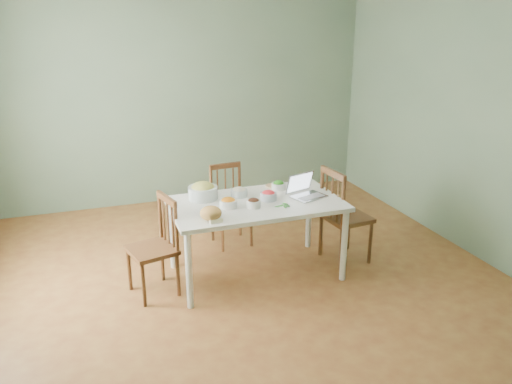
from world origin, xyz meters
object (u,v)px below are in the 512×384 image
object	(u,v)px
dining_table	(256,238)
chair_far	(231,206)
bread_boule	(211,213)
chair_right	(346,215)
laptop	(309,187)
chair_left	(152,248)
bowl_squash	(203,191)

from	to	relation	value
dining_table	chair_far	world-z (taller)	chair_far
dining_table	bread_boule	bearing A→B (deg)	-150.53
chair_right	dining_table	bearing A→B (deg)	83.27
bread_boule	chair_right	bearing A→B (deg)	10.63
chair_far	chair_right	distance (m)	1.28
dining_table	chair_right	distance (m)	1.00
dining_table	chair_far	distance (m)	0.77
chair_far	bread_boule	world-z (taller)	chair_far
chair_right	laptop	world-z (taller)	chair_right
laptop	dining_table	bearing A→B (deg)	156.84
chair_left	chair_far	bearing A→B (deg)	114.61
dining_table	laptop	size ratio (longest dim) A/B	5.09
dining_table	chair_right	bearing A→B (deg)	-0.63
chair_far	chair_left	distance (m)	1.29
chair_far	bowl_squash	size ratio (longest dim) A/B	3.15
dining_table	laptop	bearing A→B (deg)	-5.46
chair_left	bowl_squash	size ratio (longest dim) A/B	3.25
dining_table	bread_boule	size ratio (longest dim) A/B	8.55
bowl_squash	chair_far	bearing A→B (deg)	49.77
chair_right	chair_left	bearing A→B (deg)	84.74
bowl_squash	bread_boule	bearing A→B (deg)	-96.71
chair_far	chair_right	bearing A→B (deg)	-42.35
chair_right	bread_boule	xyz separation A→B (m)	(-1.52, -0.28, 0.33)
bowl_squash	laptop	world-z (taller)	laptop
chair_left	laptop	bearing A→B (deg)	75.27
chair_far	bread_boule	xyz separation A→B (m)	(-0.50, -1.07, 0.38)
bowl_squash	chair_left	bearing A→B (deg)	-152.51
chair_far	bowl_squash	bearing A→B (deg)	-135.07
laptop	bread_boule	bearing A→B (deg)	175.29
laptop	bowl_squash	bearing A→B (deg)	145.21
chair_far	laptop	bearing A→B (deg)	-60.58
chair_far	laptop	distance (m)	1.08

